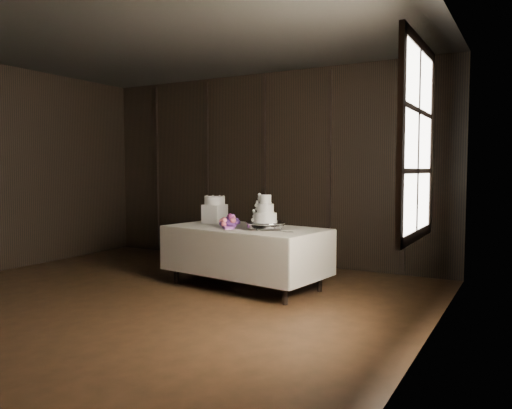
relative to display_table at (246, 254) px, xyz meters
The scene contains 9 objects.
room 2.20m from the display_table, 109.68° to the right, with size 6.08×7.08×3.08m.
window 2.96m from the display_table, 29.15° to the right, with size 0.06×1.16×1.56m, color black.
display_table is the anchor object (origin of this frame).
cake_stand 0.52m from the display_table, 15.25° to the right, with size 0.48×0.48×0.09m, color silver.
wedding_cake 0.65m from the display_table, 18.72° to the right, with size 0.31×0.27×0.33m.
bouquet 0.46m from the display_table, 148.13° to the right, with size 0.32×0.42×0.20m, color #E95E71, non-canonical shape.
box_pedestal 0.80m from the display_table, 159.71° to the left, with size 0.26×0.26×0.25m, color white.
small_cake 0.92m from the display_table, 159.71° to the left, with size 0.27×0.27×0.11m, color white.
cake_knife 0.68m from the display_table, 18.19° to the right, with size 0.37×0.02×0.01m, color silver.
Camera 1 is at (3.77, -3.54, 1.48)m, focal length 35.00 mm.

